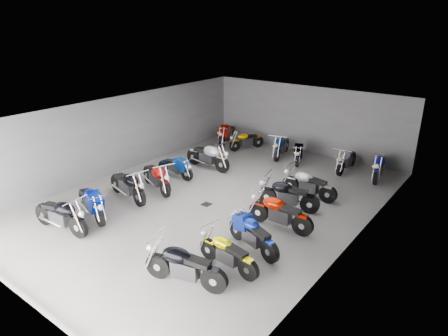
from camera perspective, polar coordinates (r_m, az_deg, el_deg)
The scene contains 24 objects.
ground at distance 14.51m, azimuth -1.25°, elevation -4.54°, with size 14.00×14.00×0.00m, color #999791.
wall_back at distance 19.62m, azimuth 11.70°, elevation 6.80°, with size 10.00×0.10×3.20m, color slate.
wall_left at distance 17.34m, azimuth -14.34°, elevation 4.74°, with size 0.10×14.00×3.20m, color slate.
wall_right at distance 11.65m, azimuth 18.28°, elevation -3.64°, with size 0.10×14.00×3.20m, color slate.
ceiling at distance 13.45m, azimuth -1.36°, elevation 7.95°, with size 10.00×14.00×0.04m, color black.
drain_grate at distance 14.16m, azimuth -2.52°, elevation -5.20°, with size 0.32×0.32×0.01m, color black.
motorcycle_left_a at distance 13.24m, azimuth -22.29°, elevation -6.24°, with size 2.27×0.51×1.00m.
motorcycle_left_b at distance 13.79m, azimuth -18.44°, elevation -4.68°, with size 2.16×0.78×0.97m.
motorcycle_left_c at distance 14.74m, azimuth -13.58°, elevation -2.40°, with size 2.27×0.61×1.00m.
motorcycle_left_d at distance 15.30m, azimuth -9.62°, elevation -1.24°, with size 2.18×0.92×0.99m.
motorcycle_left_e at distance 16.47m, azimuth -6.93°, elevation 0.18°, with size 1.87×0.36×0.82m.
motorcycle_left_f at distance 17.28m, azimuth -2.29°, elevation 1.71°, with size 2.34×0.47×1.03m.
motorcycle_right_a at distance 10.05m, azimuth -5.72°, elevation -13.74°, with size 2.18×0.72×0.98m.
motorcycle_right_b at distance 10.59m, azimuth 0.47°, elevation -12.02°, with size 1.98×0.43×0.87m.
motorcycle_right_c at distance 11.39m, azimuth 4.07°, elevation -9.36°, with size 2.04×0.76×0.92m.
motorcycle_right_d at distance 12.56m, azimuth 7.93°, elevation -6.33°, with size 2.21×0.44×0.97m.
motorcycle_right_e at distance 13.80m, azimuth 9.06°, elevation -3.82°, with size 2.15×0.65×0.96m.
motorcycle_right_f at distance 14.81m, azimuth 11.95°, elevation -2.29°, with size 2.14×0.42×0.94m.
motorcycle_back_a at distance 20.80m, azimuth 0.42°, elevation 4.98°, with size 0.77×2.16×0.97m.
motorcycle_back_b at distance 19.84m, azimuth 3.17°, elevation 3.96°, with size 0.91×1.81×0.85m.
motorcycle_back_c at distance 18.96m, azimuth 8.21°, elevation 3.16°, with size 0.69×2.16×0.96m.
motorcycle_back_d at distance 18.37m, azimuth 10.68°, elevation 2.27°, with size 0.88×1.90×0.88m.
motorcycle_back_e at distance 17.78m, azimuth 17.11°, elevation 1.11°, with size 0.42×2.06×0.91m.
motorcycle_back_f at distance 17.38m, azimuth 21.32°, elevation 0.29°, with size 0.59×2.23×0.99m.
Camera 1 is at (8.24, -10.19, 6.23)m, focal length 32.00 mm.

